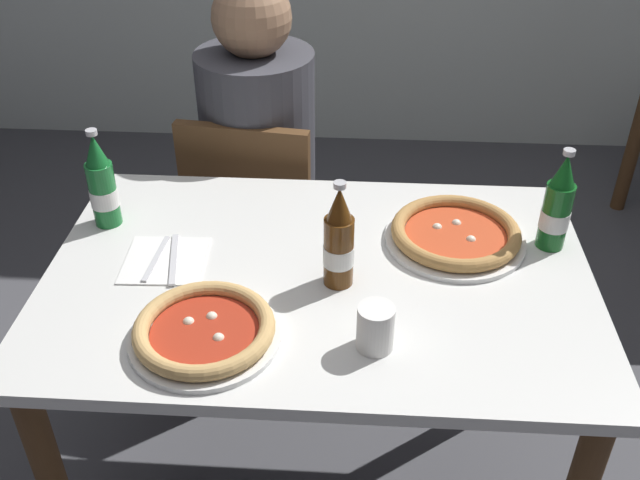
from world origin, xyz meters
name	(u,v)px	position (x,y,z in m)	size (l,w,h in m)	color
dining_table_main	(319,311)	(0.00, 0.00, 0.64)	(1.20, 0.80, 0.75)	silver
chair_behind_table	(257,219)	(-0.23, 0.61, 0.48)	(0.45, 0.45, 0.85)	brown
diner_seated	(261,183)	(-0.22, 0.66, 0.58)	(0.34, 0.34, 1.21)	#2D3342
pizza_margherita_near	(455,234)	(0.31, 0.14, 0.77)	(0.33, 0.33, 0.04)	white
pizza_marinara_far	(205,331)	(-0.21, -0.23, 0.77)	(0.30, 0.30, 0.04)	white
beer_bottle_left	(339,242)	(0.04, -0.03, 0.85)	(0.07, 0.07, 0.25)	#512D0F
beer_bottle_center	(557,207)	(0.53, 0.14, 0.85)	(0.07, 0.07, 0.25)	#14591E
beer_bottle_right	(102,185)	(-0.52, 0.16, 0.85)	(0.07, 0.07, 0.25)	#196B2D
napkin_with_cutlery	(165,260)	(-0.35, 0.02, 0.75)	(0.19, 0.19, 0.01)	white
paper_cup	(375,328)	(0.12, -0.23, 0.80)	(0.07, 0.07, 0.10)	white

